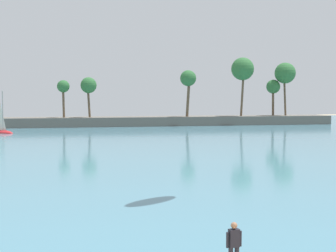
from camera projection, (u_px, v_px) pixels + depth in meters
name	position (u px, v px, depth m)	size (l,w,h in m)	color
sea	(99.00, 134.00, 72.51)	(220.00, 115.94, 0.06)	teal
palm_headland	(120.00, 111.00, 90.84)	(95.71, 6.14, 13.46)	#605B54
person_at_waterline	(234.00, 246.00, 15.21)	(0.55, 0.25, 1.67)	#23232D
sailboat_near_shore	(2.00, 129.00, 73.33)	(4.37, 4.44, 6.95)	red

